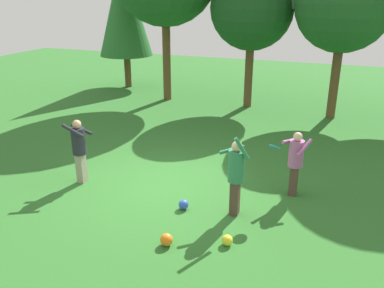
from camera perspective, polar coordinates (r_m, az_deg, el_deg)
The scene contains 11 objects.
ground_plane at distance 10.19m, azimuth -3.96°, elevation -5.77°, with size 40.00×40.00×0.00m, color #2D6B28.
person_thrower at distance 8.51m, azimuth 6.24°, elevation -3.91°, with size 0.68×0.68×1.87m.
person_catcher at distance 9.62m, azimuth 14.45°, elevation -2.03°, with size 0.68×0.70×1.57m.
person_bystander at distance 10.31m, azimuth -15.70°, elevation -0.28°, with size 0.60×0.53×1.65m.
frisbee at distance 8.82m, azimuth 11.67°, elevation -0.39°, with size 0.35×0.34×0.15m.
ball_yellow at distance 7.93m, azimuth 5.00°, elevation -13.40°, with size 0.21×0.21×0.21m, color yellow.
ball_orange at distance 7.90m, azimuth -3.64°, elevation -13.37°, with size 0.24×0.24×0.24m, color orange.
ball_blue at distance 9.06m, azimuth -1.20°, elevation -8.57°, with size 0.22×0.22×0.22m, color blue.
tree_right at distance 15.72m, azimuth 20.77°, elevation 18.12°, with size 3.44×3.44×5.89m.
tree_far_left at distance 20.38m, azimuth -9.58°, elevation 18.62°, with size 2.58×2.58×6.15m.
tree_center at distance 16.57m, azimuth 8.49°, elevation 18.44°, with size 3.25×3.25×5.56m.
Camera 1 is at (3.81, -8.27, 4.57)m, focal length 37.69 mm.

